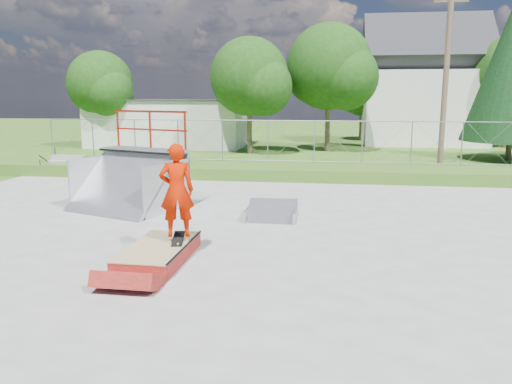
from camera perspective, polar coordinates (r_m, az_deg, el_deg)
ground at (r=11.64m, az=-5.03°, el=-5.60°), size 120.00×120.00×0.00m
concrete_pad at (r=11.64m, az=-5.03°, el=-5.50°), size 20.00×16.00×0.04m
grass_berm at (r=20.75m, az=1.00°, el=2.43°), size 24.00×3.00×0.50m
grind_box at (r=10.33m, az=-11.04°, el=-6.91°), size 1.15×2.34×0.35m
quarter_pipe at (r=14.97m, az=-14.74°, el=3.37°), size 3.52×3.26×2.86m
flat_bank_ramp at (r=13.56m, az=1.80°, el=-2.29°), size 1.36×1.45×0.41m
skateboard at (r=10.47m, az=-8.88°, el=-5.35°), size 0.37×0.82×0.13m
skater at (r=10.25m, az=-9.03°, el=-0.21°), size 0.80×0.63×1.91m
concrete_stairs at (r=22.68m, az=-21.12°, el=2.81°), size 1.50×1.60×0.80m
chain_link_fence at (r=21.60m, az=1.35°, el=5.83°), size 20.00×0.06×1.80m
utility_building_flat at (r=34.58m, az=-9.64°, el=7.74°), size 10.00×6.00×3.00m
gable_house at (r=37.41m, az=18.52°, el=11.14°), size 8.40×6.08×8.94m
utility_pole at (r=23.38m, az=20.85°, el=11.91°), size 0.24×0.24×8.00m
tree_left_near at (r=29.04m, az=-0.33°, el=12.73°), size 4.76×4.48×6.65m
tree_center at (r=30.71m, az=8.89°, el=13.63°), size 5.44×5.12×7.60m
tree_left_far at (r=33.91m, az=-17.12°, el=11.48°), size 4.42×4.16×6.18m
tree_back_mid at (r=38.81m, az=12.41°, el=11.11°), size 4.08×3.84×5.70m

